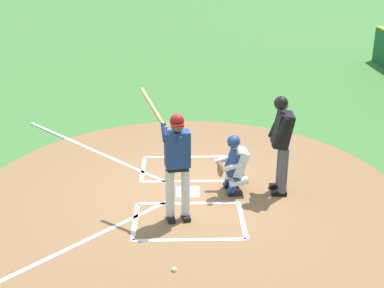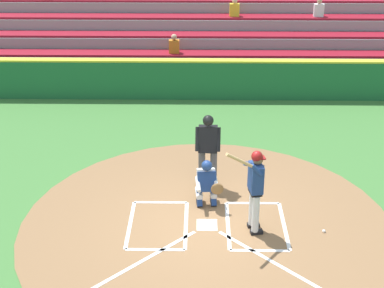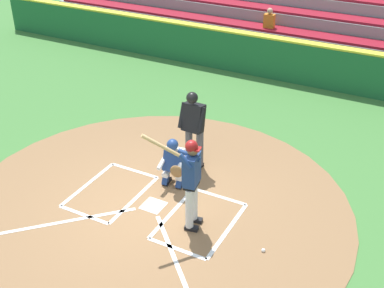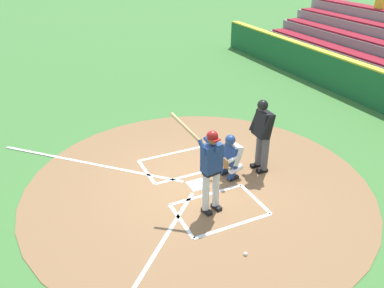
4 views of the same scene
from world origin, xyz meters
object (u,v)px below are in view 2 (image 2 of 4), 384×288
Objects in this scene: catcher at (207,182)px; baseball at (324,231)px; batter at (255,186)px; plate_umpire at (208,146)px.

catcher reaches higher than baseball.
baseball is at bearing 178.46° from batter.
plate_umpire is 3.27m from baseball.
batter is 1.51m from catcher.
plate_umpire is (-0.02, -0.84, 0.49)m from catcher.
baseball is at bearing 141.60° from plate_umpire.
plate_umpire is (0.94, -1.88, -0.02)m from batter.
batter is at bearing -1.54° from baseball.
batter reaches higher than plate_umpire.
catcher is 0.97m from plate_umpire.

